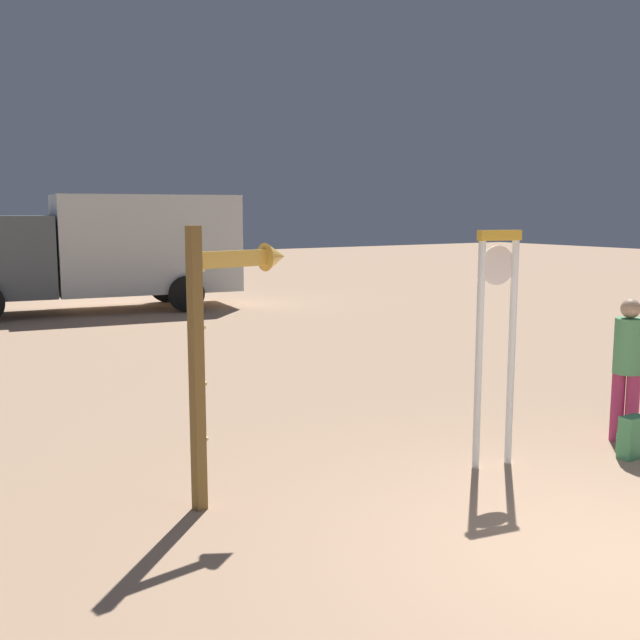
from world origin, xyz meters
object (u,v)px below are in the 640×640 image
object	(u,v)px
person_near_clock	(627,363)
backpack	(631,437)
standing_clock	(496,325)
arrow_sign	(227,319)
box_truck_near	(115,248)

from	to	relation	value
person_near_clock	backpack	world-z (taller)	person_near_clock
standing_clock	arrow_sign	bearing A→B (deg)	167.42
box_truck_near	backpack	bearing A→B (deg)	-86.48
backpack	standing_clock	bearing A→B (deg)	156.11
standing_clock	arrow_sign	xyz separation A→B (m)	(-2.61, 0.58, 0.19)
standing_clock	arrow_sign	distance (m)	2.68
person_near_clock	arrow_sign	bearing A→B (deg)	169.65
standing_clock	person_near_clock	world-z (taller)	standing_clock
person_near_clock	box_truck_near	distance (m)	14.02
person_near_clock	backpack	size ratio (longest dim) A/B	3.60
arrow_sign	person_near_clock	bearing A→B (deg)	-10.35
arrow_sign	box_truck_near	world-z (taller)	box_truck_near
arrow_sign	backpack	world-z (taller)	arrow_sign
standing_clock	arrow_sign	size ratio (longest dim) A/B	0.97
arrow_sign	person_near_clock	distance (m)	4.53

